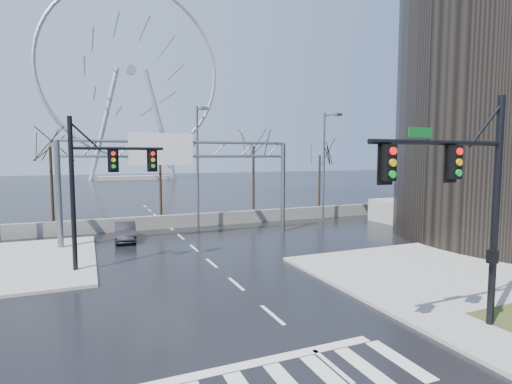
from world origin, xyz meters
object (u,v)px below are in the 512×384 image
sign_gantry (178,168)px  car (125,232)px  signal_mast_near (469,191)px  ferris_wheel (131,77)px  signal_mast_far (96,179)px

sign_gantry → car: bearing=161.0°
signal_mast_near → ferris_wheel: bearing=90.1°
signal_mast_far → ferris_wheel: bearing=82.8°
signal_mast_near → ferris_wheel: size_ratio=0.16×
car → signal_mast_near: bearing=-61.7°
ferris_wheel → signal_mast_far: bearing=-97.2°
signal_mast_far → ferris_wheel: ferris_wheel is taller
sign_gantry → ferris_wheel: 82.91m
ferris_wheel → car: ferris_wheel is taller
ferris_wheel → sign_gantry: bearing=-93.8°
signal_mast_near → sign_gantry: (-5.52, 19.00, 0.31)m
signal_mast_near → ferris_wheel: ferris_wheel is taller
ferris_wheel → car: size_ratio=12.75×
sign_gantry → ferris_wheel: (5.38, 80.04, 20.95)m
car → ferris_wheel: bearing=87.7°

